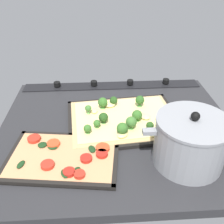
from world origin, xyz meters
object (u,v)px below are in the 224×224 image
at_px(broccoli_pizza, 123,118).
at_px(veggie_pizza_back, 64,156).
at_px(baking_tray_back, 63,158).
at_px(baking_tray_front, 124,121).
at_px(cooking_pot, 190,141).

relative_size(broccoli_pizza, veggie_pizza_back, 1.23).
bearing_deg(baking_tray_back, baking_tray_front, -137.63).
bearing_deg(cooking_pot, baking_tray_front, -51.88).
bearing_deg(baking_tray_back, cooking_pot, 175.66).
xyz_separation_m(baking_tray_front, veggie_pizza_back, (0.19, 0.18, 0.01)).
bearing_deg(veggie_pizza_back, cooking_pot, 175.73).
bearing_deg(cooking_pot, baking_tray_back, -4.34).
bearing_deg(baking_tray_front, broccoli_pizza, 57.93).
height_order(veggie_pizza_back, cooking_pot, cooking_pot).
relative_size(baking_tray_front, veggie_pizza_back, 1.31).
distance_m(baking_tray_front, baking_tray_back, 0.26).
distance_m(baking_tray_back, cooking_pot, 0.36).
bearing_deg(cooking_pot, veggie_pizza_back, -4.27).
xyz_separation_m(baking_tray_back, cooking_pot, (-0.35, 0.03, 0.07)).
distance_m(baking_tray_back, veggie_pizza_back, 0.01).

